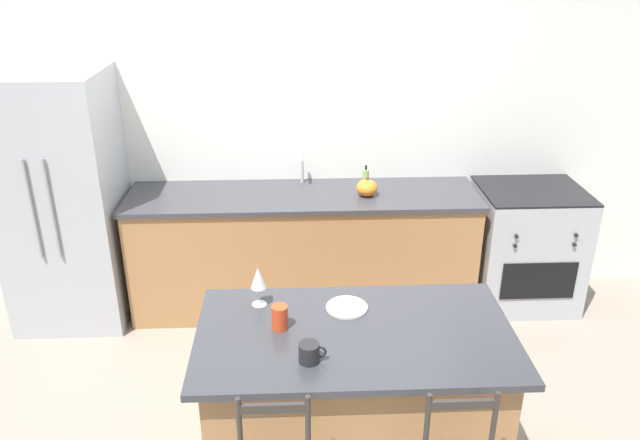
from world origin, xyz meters
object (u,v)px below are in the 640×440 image
object	(u,v)px
wine_glass	(258,279)
pumpkin_decoration	(367,188)
refrigerator	(64,201)
oven_range	(525,246)
dinner_plate	(347,307)
soap_bottle	(366,178)
tumbler_cup	(280,317)
coffee_mug	(310,353)

from	to	relation	value
wine_glass	pumpkin_decoration	xyz separation A→B (m)	(0.72, 1.43, -0.06)
pumpkin_decoration	wine_glass	bearing A→B (deg)	-116.77
refrigerator	oven_range	size ratio (longest dim) A/B	1.97
dinner_plate	soap_bottle	world-z (taller)	soap_bottle
pumpkin_decoration	tumbler_cup	bearing A→B (deg)	-110.28
oven_range	coffee_mug	distance (m)	2.67
refrigerator	dinner_plate	size ratio (longest dim) A/B	8.61
oven_range	soap_bottle	world-z (taller)	soap_bottle
refrigerator	wine_glass	distance (m)	2.06
refrigerator	soap_bottle	bearing A→B (deg)	4.12
refrigerator	soap_bottle	world-z (taller)	refrigerator
oven_range	tumbler_cup	world-z (taller)	tumbler_cup
wine_glass	tumbler_cup	world-z (taller)	wine_glass
oven_range	wine_glass	xyz separation A→B (m)	(-1.98, -1.48, 0.59)
tumbler_cup	soap_bottle	xyz separation A→B (m)	(0.62, 1.82, 0.04)
tumbler_cup	pumpkin_decoration	world-z (taller)	pumpkin_decoration
oven_range	refrigerator	bearing A→B (deg)	-179.42
dinner_plate	pumpkin_decoration	size ratio (longest dim) A/B	1.38
oven_range	dinner_plate	distance (m)	2.21
oven_range	dinner_plate	xyz separation A→B (m)	(-1.52, -1.54, 0.44)
soap_bottle	wine_glass	bearing A→B (deg)	-114.50
dinner_plate	tumbler_cup	bearing A→B (deg)	-154.40
refrigerator	wine_glass	world-z (taller)	refrigerator
wine_glass	soap_bottle	world-z (taller)	wine_glass
wine_glass	pumpkin_decoration	world-z (taller)	wine_glass
coffee_mug	soap_bottle	size ratio (longest dim) A/B	0.73
soap_bottle	coffee_mug	bearing A→B (deg)	-102.99
coffee_mug	soap_bottle	world-z (taller)	soap_bottle
tumbler_cup	pumpkin_decoration	xyz separation A→B (m)	(0.61, 1.65, 0.03)
coffee_mug	pumpkin_decoration	bearing A→B (deg)	76.15
wine_glass	tumbler_cup	size ratio (longest dim) A/B	1.76
oven_range	wine_glass	size ratio (longest dim) A/B	4.36
oven_range	tumbler_cup	xyz separation A→B (m)	(-1.86, -1.70, 0.50)
dinner_plate	coffee_mug	xyz separation A→B (m)	(-0.20, -0.43, 0.04)
coffee_mug	tumbler_cup	world-z (taller)	tumbler_cup
wine_glass	oven_range	bearing A→B (deg)	36.82
coffee_mug	oven_range	bearing A→B (deg)	48.74
refrigerator	soap_bottle	size ratio (longest dim) A/B	10.75
wine_glass	pumpkin_decoration	bearing A→B (deg)	63.23
coffee_mug	dinner_plate	bearing A→B (deg)	64.79
oven_range	dinner_plate	bearing A→B (deg)	-134.75
coffee_mug	wine_glass	bearing A→B (deg)	116.66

